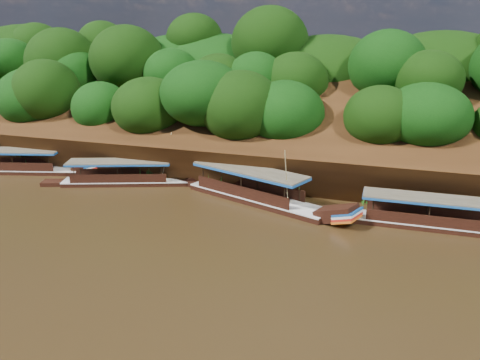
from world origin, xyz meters
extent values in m
plane|color=black|center=(0.00, 0.00, 0.00)|extent=(160.00, 160.00, 0.00)
cube|color=black|center=(0.00, 16.00, 3.50)|extent=(120.00, 16.12, 13.64)
cube|color=black|center=(0.00, 26.00, 0.00)|extent=(120.00, 24.00, 12.00)
ellipsoid|color=#1B450B|center=(-30.00, 22.00, 9.00)|extent=(20.00, 10.00, 8.00)
ellipsoid|color=#1B450B|center=(-6.00, 15.00, 3.50)|extent=(18.00, 8.00, 6.40)
ellipsoid|color=#1B450B|center=(0.00, 23.00, 9.20)|extent=(24.00, 11.00, 8.40)
cube|color=black|center=(12.36, 6.30, 0.00)|extent=(11.72, 2.26, 0.82)
cube|color=silver|center=(12.36, 6.30, 0.39)|extent=(11.72, 2.32, 0.09)
cube|color=#4E4737|center=(11.63, 6.29, 2.20)|extent=(9.19, 2.51, 0.11)
cube|color=#174F98|center=(11.63, 6.29, 2.09)|extent=(9.19, 2.51, 0.16)
cube|color=black|center=(-1.48, 7.40, 0.00)|extent=(13.03, 6.76, 0.98)
cube|color=silver|center=(-1.48, 7.40, 0.47)|extent=(13.05, 6.83, 0.11)
cube|color=black|center=(5.38, 4.85, 0.76)|extent=(3.51, 2.75, 1.83)
cube|color=#174F98|center=(6.14, 4.57, 1.08)|extent=(2.15, 2.30, 0.67)
cube|color=red|center=(6.14, 4.57, 0.72)|extent=(2.15, 2.30, 0.67)
cube|color=#4E4737|center=(-2.24, 7.68, 2.61)|extent=(10.50, 6.11, 0.13)
cube|color=#174F98|center=(-2.24, 7.68, 2.48)|extent=(10.50, 6.11, 0.20)
cylinder|color=tan|center=(1.34, 5.66, 2.89)|extent=(0.13, 1.55, 4.61)
cube|color=black|center=(-14.10, 8.15, 0.00)|extent=(11.86, 6.02, 0.81)
cube|color=silver|center=(-14.10, 8.15, 0.39)|extent=(11.88, 6.08, 0.09)
cube|color=black|center=(-7.82, 10.49, 0.63)|extent=(3.14, 2.37, 1.60)
cube|color=#174F98|center=(-7.12, 10.75, 0.90)|extent=(1.91, 1.96, 0.60)
cube|color=red|center=(-7.12, 10.75, 0.60)|extent=(1.91, 1.96, 0.60)
cube|color=#4E4737|center=(-14.79, 7.89, 2.18)|extent=(9.54, 5.40, 0.11)
cube|color=#174F98|center=(-14.79, 7.89, 2.07)|extent=(9.54, 5.40, 0.16)
cylinder|color=tan|center=(-10.65, 9.24, 2.66)|extent=(0.96, 0.83, 4.37)
cube|color=black|center=(-25.86, 8.06, 0.00)|extent=(11.21, 5.05, 0.86)
cube|color=silver|center=(-25.86, 8.06, 0.41)|extent=(11.23, 5.11, 0.10)
cube|color=black|center=(-19.88, 9.76, 0.67)|extent=(2.96, 2.23, 1.59)
cube|color=#174F98|center=(-19.21, 9.95, 0.95)|extent=(1.76, 1.95, 0.57)
cube|color=red|center=(-19.21, 9.95, 0.63)|extent=(1.76, 1.95, 0.57)
cube|color=#4E4737|center=(-26.53, 7.87, 2.30)|extent=(8.99, 4.69, 0.11)
cube|color=#174F98|center=(-26.53, 7.87, 2.18)|extent=(8.99, 4.69, 0.17)
cone|color=#256C1B|center=(-27.01, 9.24, 0.89)|extent=(1.50, 1.50, 1.78)
cone|color=#256C1B|center=(-20.07, 9.78, 0.89)|extent=(1.50, 1.50, 1.78)
cone|color=#256C1B|center=(-12.96, 9.39, 1.04)|extent=(1.50, 1.50, 2.09)
cone|color=#256C1B|center=(-5.92, 9.62, 0.71)|extent=(1.50, 1.50, 1.43)
cone|color=#256C1B|center=(1.02, 9.07, 0.85)|extent=(1.50, 1.50, 1.69)
cone|color=#256C1B|center=(7.44, 9.91, 1.14)|extent=(1.50, 1.50, 2.27)
cone|color=#256C1B|center=(14.16, 9.85, 0.73)|extent=(1.50, 1.50, 1.46)
camera|label=1|loc=(8.87, -27.55, 13.38)|focal=35.00mm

